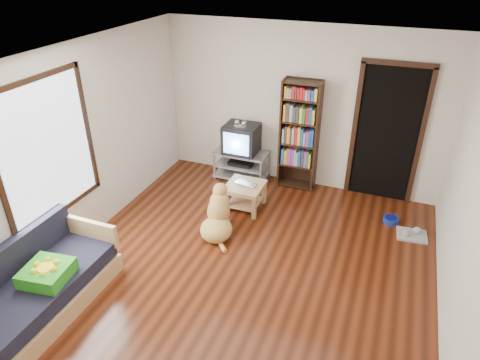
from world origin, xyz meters
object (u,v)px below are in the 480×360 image
(crt_tv, at_px, (242,138))
(grey_rag, at_px, (412,235))
(sofa, at_px, (39,289))
(dog_bowl, at_px, (391,220))
(bookshelf, at_px, (300,130))
(laptop, at_px, (244,185))
(dog, at_px, (218,217))
(green_cushion, at_px, (47,273))
(coffee_table, at_px, (245,192))
(tv_stand, at_px, (241,164))

(crt_tv, bearing_deg, grey_rag, -14.84)
(crt_tv, height_order, sofa, crt_tv)
(sofa, bearing_deg, dog_bowl, 41.99)
(bookshelf, bearing_deg, crt_tv, -175.68)
(laptop, height_order, dog, dog)
(dog, bearing_deg, green_cushion, -119.96)
(laptop, bearing_deg, grey_rag, 15.18)
(laptop, height_order, grey_rag, laptop)
(laptop, relative_size, bookshelf, 0.18)
(green_cushion, bearing_deg, grey_rag, 29.69)
(sofa, distance_m, coffee_table, 3.07)
(dog_bowl, distance_m, grey_rag, 0.39)
(grey_rag, height_order, crt_tv, crt_tv)
(tv_stand, bearing_deg, bookshelf, 5.63)
(grey_rag, distance_m, bookshelf, 2.28)
(coffee_table, bearing_deg, green_cushion, -114.67)
(green_cushion, distance_m, dog_bowl, 4.61)
(bookshelf, bearing_deg, grey_rag, -23.61)
(crt_tv, height_order, coffee_table, crt_tv)
(dog_bowl, distance_m, sofa, 4.72)
(green_cushion, height_order, dog_bowl, green_cushion)
(grey_rag, height_order, tv_stand, tv_stand)
(dog_bowl, bearing_deg, laptop, -168.66)
(crt_tv, distance_m, dog, 1.74)
(bookshelf, bearing_deg, dog_bowl, -19.89)
(green_cushion, relative_size, sofa, 0.26)
(bookshelf, xyz_separation_m, sofa, (-1.92, -3.72, -0.74))
(green_cushion, relative_size, tv_stand, 0.51)
(tv_stand, bearing_deg, green_cushion, -103.35)
(tv_stand, height_order, dog, dog)
(dog_bowl, relative_size, tv_stand, 0.24)
(dog_bowl, xyz_separation_m, dog, (-2.25, -1.15, 0.22))
(crt_tv, bearing_deg, tv_stand, -90.00)
(laptop, height_order, bookshelf, bookshelf)
(green_cushion, relative_size, crt_tv, 0.80)
(sofa, height_order, coffee_table, sofa)
(green_cushion, distance_m, bookshelf, 4.12)
(grey_rag, xyz_separation_m, tv_stand, (-2.83, 0.73, 0.25))
(laptop, bearing_deg, tv_stand, 124.37)
(grey_rag, height_order, dog, dog)
(green_cushion, xyz_separation_m, tv_stand, (0.85, 3.58, -0.23))
(dog, bearing_deg, coffee_table, 81.28)
(crt_tv, distance_m, sofa, 3.81)
(laptop, relative_size, dog, 0.41)
(grey_rag, distance_m, crt_tv, 3.02)
(tv_stand, bearing_deg, sofa, -105.02)
(coffee_table, bearing_deg, sofa, -116.37)
(tv_stand, height_order, coffee_table, tv_stand)
(dog_bowl, bearing_deg, bookshelf, 160.11)
(grey_rag, relative_size, dog, 0.50)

